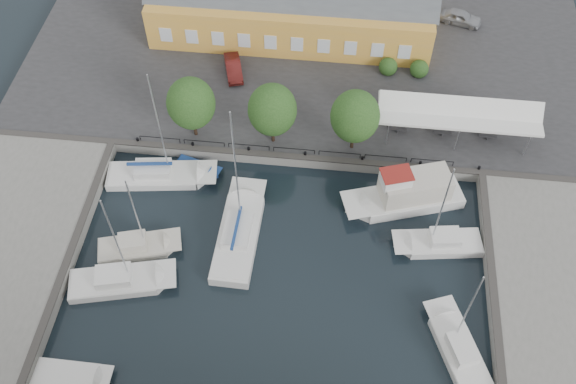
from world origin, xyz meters
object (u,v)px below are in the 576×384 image
object	(u,v)px
tent_canopy	(459,114)
east_boat_a	(439,244)
car_silver	(461,17)
launch_nw	(197,170)
center_sailboat	(239,234)
trawler	(408,195)
east_boat_c	(458,350)
west_boat_b	(138,248)
launch_sw	(72,378)
car_red	(233,68)
west_boat_c	(120,282)
west_boat_a	(159,176)

from	to	relation	value
tent_canopy	east_boat_a	distance (m)	12.06
car_silver	launch_nw	distance (m)	32.45
center_sailboat	east_boat_a	bearing A→B (deg)	3.10
trawler	east_boat_c	xyz separation A→B (m)	(3.66, -13.04, -0.76)
west_boat_b	launch_nw	world-z (taller)	west_boat_b
launch_sw	trawler	bearing A→B (deg)	37.72
trawler	east_boat_a	distance (m)	4.92
trawler	tent_canopy	bearing A→B (deg)	61.10
car_red	launch_sw	bearing A→B (deg)	-118.16
launch_sw	launch_nw	distance (m)	20.18
car_silver	west_boat_c	size ratio (longest dim) A/B	0.39
east_boat_c	west_boat_a	size ratio (longest dim) A/B	0.79
west_boat_c	west_boat_b	bearing A→B (deg)	79.98
car_silver	west_boat_a	bearing A→B (deg)	146.16
tent_canopy	west_boat_b	distance (m)	29.45
launch_nw	west_boat_a	bearing A→B (deg)	-158.68
east_boat_a	tent_canopy	bearing A→B (deg)	82.77
tent_canopy	center_sailboat	world-z (taller)	center_sailboat
center_sailboat	west_boat_a	bearing A→B (deg)	146.09
car_red	west_boat_a	bearing A→B (deg)	-125.69
center_sailboat	east_boat_c	distance (m)	18.96
tent_canopy	launch_sw	size ratio (longest dim) A/B	2.49
west_boat_b	launch_sw	size ratio (longest dim) A/B	1.66
west_boat_a	west_boat_b	distance (m)	7.42
east_boat_c	car_red	bearing A→B (deg)	127.92
car_silver	launch_nw	size ratio (longest dim) A/B	0.98
center_sailboat	east_boat_a	world-z (taller)	center_sailboat
west_boat_a	east_boat_c	bearing A→B (deg)	-28.11
center_sailboat	west_boat_a	xyz separation A→B (m)	(-7.87, 5.29, -0.09)
tent_canopy	west_boat_c	xyz separation A→B (m)	(-25.98, -17.67, -3.42)
east_boat_a	launch_nw	bearing A→B (deg)	164.97
trawler	launch_sw	size ratio (longest dim) A/B	1.87
east_boat_a	trawler	bearing A→B (deg)	122.59
car_red	west_boat_b	size ratio (longest dim) A/B	0.45
east_boat_a	east_boat_c	bearing A→B (deg)	-83.37
center_sailboat	west_boat_c	world-z (taller)	center_sailboat
launch_nw	tent_canopy	bearing A→B (deg)	14.68
tent_canopy	car_silver	xyz separation A→B (m)	(1.41, 16.17, -1.95)
center_sailboat	west_boat_b	xyz separation A→B (m)	(-7.85, -2.13, -0.10)
car_silver	center_sailboat	distance (m)	34.28
trawler	west_boat_c	world-z (taller)	west_boat_c
west_boat_c	launch_sw	size ratio (longest dim) A/B	1.98
west_boat_a	tent_canopy	bearing A→B (deg)	15.51
east_boat_a	launch_sw	size ratio (longest dim) A/B	1.84
west_boat_b	launch_nw	xyz separation A→B (m)	(3.05, 8.62, -0.17)
car_silver	car_red	bearing A→B (deg)	129.98
center_sailboat	car_silver	bearing A→B (deg)	56.36
trawler	west_boat_c	bearing A→B (deg)	-154.84
car_red	west_boat_b	xyz separation A→B (m)	(-4.49, -20.38, -1.42)
east_boat_a	west_boat_c	distance (m)	25.29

